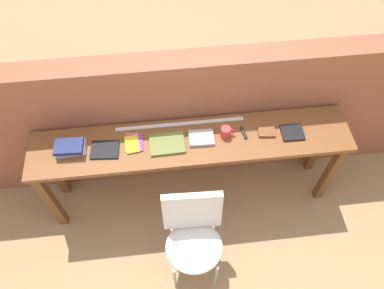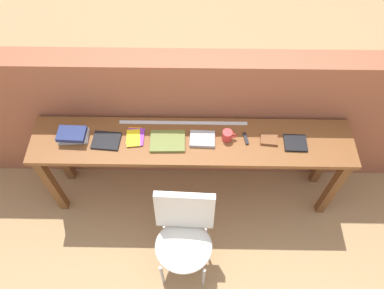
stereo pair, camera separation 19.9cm
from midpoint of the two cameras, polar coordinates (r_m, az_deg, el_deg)
ground_plane at (r=3.51m, az=1.59°, el=-11.75°), size 40.00×40.00×0.00m
brick_wall_back at (r=3.22m, az=1.87°, el=3.74°), size 6.00×0.20×1.41m
sideboard at (r=2.99m, az=1.91°, el=-1.01°), size 2.50×0.44×0.88m
chair_white_moulded at (r=2.90m, az=0.78°, el=-13.62°), size 0.46×0.47×0.89m
book_stack_leftmost at (r=2.96m, az=-15.89°, el=1.33°), size 0.23×0.17×0.09m
magazine_cycling at (r=2.92m, az=-11.04°, el=0.48°), size 0.22×0.18×0.02m
pamphlet_pile_colourful at (r=2.90m, az=-6.83°, el=1.06°), size 0.14×0.19×0.01m
book_open_centre at (r=2.86m, az=-1.76°, el=0.40°), size 0.27×0.20×0.02m
book_grey_hardcover at (r=2.87m, az=3.56°, el=0.74°), size 0.20×0.15×0.03m
mug at (r=2.87m, az=7.41°, el=1.24°), size 0.11×0.08×0.09m
multitool_folded at (r=2.92m, az=10.12°, el=0.81°), size 0.04×0.11×0.02m
leather_journal_brown at (r=2.95m, az=13.56°, el=0.63°), size 0.14×0.11×0.02m
book_repair_rightmost at (r=2.98m, az=17.32°, el=0.12°), size 0.17×0.15×0.02m
ruler_metal_back_edge at (r=2.97m, az=0.57°, el=3.24°), size 1.02×0.03×0.00m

